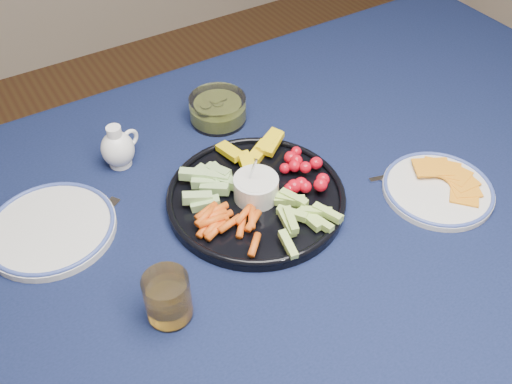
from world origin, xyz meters
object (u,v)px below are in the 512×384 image
pickle_bowl (218,110)px  side_plate_extra (51,228)px  cheese_plate (438,188)px  juice_tumbler (168,299)px  dining_table (308,230)px  creamer_pitcher (118,148)px  crudite_platter (255,195)px

pickle_bowl → side_plate_extra: pickle_bowl is taller
pickle_bowl → cheese_plate: (0.24, -0.41, -0.01)m
cheese_plate → juice_tumbler: 0.55m
dining_table → pickle_bowl: bearing=95.8°
dining_table → pickle_bowl: size_ratio=13.71×
cheese_plate → side_plate_extra: 0.71m
juice_tumbler → side_plate_extra: size_ratio=0.37×
dining_table → creamer_pitcher: creamer_pitcher is taller
juice_tumbler → side_plate_extra: bearing=111.7°
crudite_platter → cheese_plate: bearing=-27.2°
creamer_pitcher → juice_tumbler: (-0.07, -0.37, -0.00)m
pickle_bowl → creamer_pitcher: bearing=-174.2°
creamer_pitcher → side_plate_extra: 0.21m
crudite_platter → pickle_bowl: bearing=75.8°
crudite_platter → side_plate_extra: (-0.34, 0.12, -0.01)m
cheese_plate → creamer_pitcher: bearing=140.7°
dining_table → juice_tumbler: (-0.33, -0.09, 0.12)m
creamer_pitcher → pickle_bowl: 0.24m
crudite_platter → pickle_bowl: 0.26m
cheese_plate → side_plate_extra: bearing=156.5°
creamer_pitcher → juice_tumbler: creamer_pitcher is taller
crudite_platter → juice_tumbler: size_ratio=3.93×
cheese_plate → dining_table: bearing=152.3°
pickle_bowl → crudite_platter: bearing=-104.2°
juice_tumbler → crudite_platter: bearing=30.2°
dining_table → juice_tumbler: size_ratio=19.87×
dining_table → side_plate_extra: side_plate_extra is taller
cheese_plate → juice_tumbler: size_ratio=2.46×
crudite_platter → pickle_bowl: size_ratio=2.71×
dining_table → pickle_bowl: pickle_bowl is taller
dining_table → cheese_plate: bearing=-27.7°
dining_table → side_plate_extra: 0.48m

